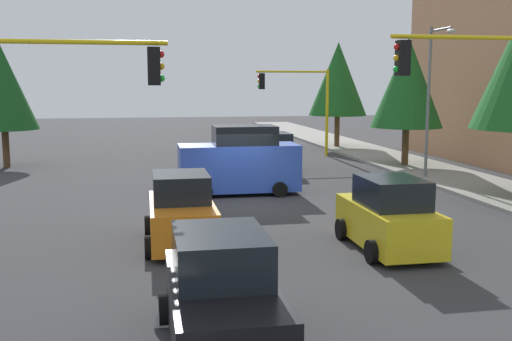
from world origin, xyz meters
name	(u,v)px	position (x,y,z in m)	size (l,w,h in m)	color
ground_plane	(246,203)	(0.00, 0.00, 0.00)	(120.00, 120.00, 0.00)	#353538
sidewalk_kerb	(440,174)	(-5.00, 10.50, 0.07)	(80.00, 4.00, 0.15)	gray
lane_arrow_near	(186,337)	(11.51, -3.00, 0.01)	(2.40, 1.10, 1.10)	silver
traffic_signal_near_left	(480,94)	(6.00, 5.72, 4.13)	(0.36, 4.59, 5.85)	yellow
traffic_signal_far_left	(298,95)	(-14.00, 5.64, 3.79)	(0.36, 4.59, 5.33)	yellow
traffic_signal_near_right	(60,103)	(6.00, -5.68, 3.96)	(0.36, 4.59, 5.59)	yellow
street_lamp_curbside	(433,86)	(-3.61, 9.20, 4.35)	(2.15, 0.28, 7.00)	slate
tree_roadside_mid	(408,83)	(-8.00, 10.00, 4.50)	(3.77, 3.77, 6.87)	brown
tree_opposite_side	(2,88)	(-12.00, -11.00, 4.25)	(3.57, 3.57, 6.50)	brown
tree_roadside_far	(338,79)	(-18.00, 9.50, 4.77)	(3.99, 3.99, 7.28)	brown
delivery_van_blue	(240,163)	(-2.00, 0.09, 1.28)	(2.22, 4.80, 2.77)	blue
car_orange	(182,213)	(5.31, -2.69, 0.90)	(3.78, 2.04, 1.98)	orange
car_yellow	(389,217)	(6.86, 2.73, 0.90)	(3.78, 2.00, 1.98)	yellow
car_black	(222,297)	(12.04, -2.44, 0.90)	(4.00, 2.04, 1.98)	black
car_green	(275,153)	(-8.15, 2.89, 0.89)	(3.76, 1.94, 1.98)	#1E7238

